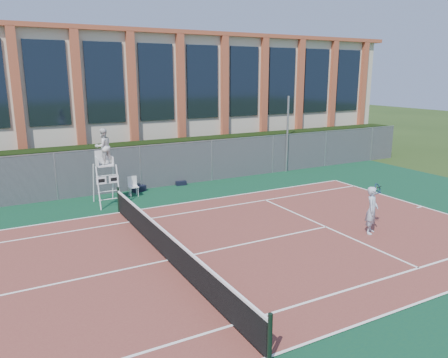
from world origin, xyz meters
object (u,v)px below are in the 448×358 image
plastic_chair (133,184)px  tennis_player (372,210)px  steel_pole (287,134)px  umpire_chair (103,149)px

plastic_chair → tennis_player: 10.95m
steel_pole → tennis_player: steel_pole is taller
plastic_chair → tennis_player: tennis_player is taller
plastic_chair → tennis_player: size_ratio=0.54×
plastic_chair → tennis_player: (6.10, -9.08, 0.34)m
steel_pole → plastic_chair: 9.83m
umpire_chair → plastic_chair: (1.45, 0.77, -1.96)m
tennis_player → umpire_chair: bearing=132.3°
plastic_chair → steel_pole: bearing=5.2°
steel_pole → tennis_player: size_ratio=2.55×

